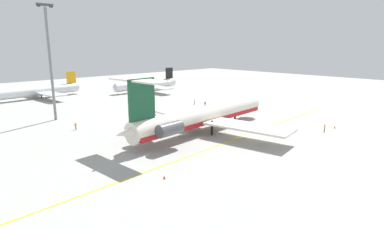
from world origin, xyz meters
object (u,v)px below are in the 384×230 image
object	(u,v)px
airliner_far_left	(39,91)
ground_crew_near_tail	(325,127)
safety_cone_nose	(164,177)
light_mast	(50,59)
ground_crew_near_nose	(195,101)
main_jetliner	(200,116)
safety_cone_tail	(214,106)
ground_crew_starboard	(205,103)
ground_crew_portside	(76,125)
safety_cone_wingtip	(335,127)
airliner_mid_left	(145,85)

from	to	relation	value
airliner_far_left	ground_crew_near_tail	distance (m)	100.28
safety_cone_nose	light_mast	xyz separation A→B (m)	(2.67, 49.98, 15.82)
ground_crew_near_nose	safety_cone_nose	xyz separation A→B (m)	(-45.22, -40.25, -0.79)
main_jetliner	light_mast	xyz separation A→B (m)	(-19.36, 35.54, 12.37)
safety_cone_nose	safety_cone_tail	bearing A→B (deg)	35.22
main_jetliner	safety_cone_nose	bearing A→B (deg)	-150.80
safety_cone_nose	ground_crew_near_nose	bearing A→B (deg)	41.67
ground_crew_starboard	safety_cone_tail	distance (m)	2.92
ground_crew_starboard	safety_cone_tail	xyz separation A→B (m)	(2.07, -1.90, -0.83)
ground_crew_portside	safety_cone_wingtip	world-z (taller)	ground_crew_portside
ground_crew_near_tail	safety_cone_nose	size ratio (longest dim) A/B	3.03
airliner_mid_left	safety_cone_tail	world-z (taller)	airliner_mid_left
airliner_far_left	ground_crew_portside	xyz separation A→B (m)	(-9.18, -53.76, -1.61)
safety_cone_tail	safety_cone_nose	bearing A→B (deg)	-144.78
ground_crew_portside	safety_cone_nose	xyz separation A→B (m)	(-2.21, -36.27, -0.86)
airliner_mid_left	ground_crew_near_tail	size ratio (longest dim) A/B	19.14
safety_cone_wingtip	light_mast	xyz separation A→B (m)	(-45.47, 55.41, 15.82)
main_jetliner	ground_crew_portside	xyz separation A→B (m)	(-19.82, 21.83, -2.59)
airliner_mid_left	ground_crew_near_tail	distance (m)	83.14
main_jetliner	safety_cone_wingtip	world-z (taller)	main_jetliner
main_jetliner	airliner_mid_left	size ratio (longest dim) A/B	1.47
airliner_far_left	ground_crew_near_nose	xyz separation A→B (m)	(33.83, -49.77, -1.68)
ground_crew_near_tail	ground_crew_portside	distance (m)	58.27
ground_crew_near_nose	safety_cone_tail	size ratio (longest dim) A/B	3.04
ground_crew_near_nose	ground_crew_near_tail	world-z (taller)	ground_crew_near_nose
light_mast	safety_cone_wingtip	bearing A→B (deg)	-50.63
main_jetliner	airliner_far_left	bearing A→B (deg)	93.97
ground_crew_near_tail	safety_cone_tail	distance (m)	38.46
airliner_far_left	safety_cone_tail	xyz separation A→B (m)	(35.71, -56.78, -2.47)
ground_crew_portside	ground_crew_near_tail	bearing A→B (deg)	77.39
ground_crew_near_nose	ground_crew_portside	bearing A→B (deg)	75.32
main_jetliner	ground_crew_near_tail	size ratio (longest dim) A/B	28.13
airliner_far_left	ground_crew_portside	size ratio (longest dim) A/B	17.44
airliner_far_left	safety_cone_nose	xyz separation A→B (m)	(-11.39, -90.03, -2.47)
ground_crew_near_tail	light_mast	world-z (taller)	light_mast
airliner_mid_left	safety_cone_tail	size ratio (longest dim) A/B	58.04
safety_cone_nose	safety_cone_wingtip	world-z (taller)	same
ground_crew_near_nose	main_jetliner	bearing A→B (deg)	118.09
ground_crew_near_nose	light_mast	bearing A→B (deg)	57.16
safety_cone_nose	safety_cone_tail	size ratio (longest dim) A/B	1.00
main_jetliner	airliner_mid_left	xyz separation A→B (m)	(29.20, 63.30, -0.90)
airliner_mid_left	main_jetliner	bearing A→B (deg)	65.60
safety_cone_tail	light_mast	distance (m)	50.05
airliner_far_left	safety_cone_tail	bearing A→B (deg)	116.78
ground_crew_portside	light_mast	bearing A→B (deg)	-149.41
safety_cone_wingtip	ground_crew_near_nose	bearing A→B (deg)	93.65
ground_crew_near_tail	ground_crew_portside	size ratio (longest dim) A/B	0.93
main_jetliner	ground_crew_near_tail	world-z (taller)	main_jetliner
ground_crew_near_tail	light_mast	size ratio (longest dim) A/B	0.06
airliner_far_left	light_mast	xyz separation A→B (m)	(-8.73, -40.05, 13.35)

